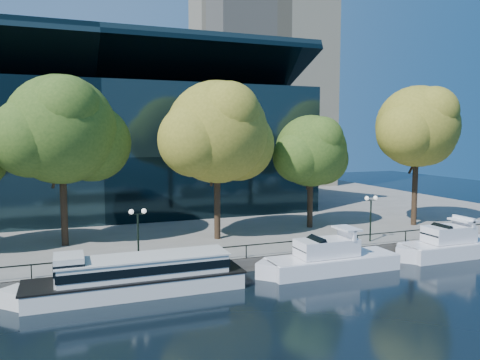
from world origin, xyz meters
name	(u,v)px	position (x,y,z in m)	size (l,w,h in m)	color
ground	(194,291)	(0.00, 0.00, 0.00)	(160.00, 160.00, 0.00)	black
promenade	(125,206)	(0.00, 36.38, 0.50)	(90.00, 67.08, 1.00)	slate
railing	(182,251)	(0.00, 3.25, 1.94)	(88.20, 0.08, 0.99)	black
convention_building	(96,149)	(-4.00, 31.79, 8.51)	(50.00, 24.57, 21.43)	black
office_tower	(259,15)	(28.00, 55.00, 33.02)	(22.50, 22.50, 65.90)	gray
tour_boat	(132,275)	(-3.90, 1.05, 1.24)	(15.39, 3.43, 2.92)	silver
cruiser_near	(327,259)	(10.57, 0.71, 1.02)	(11.38, 2.93, 3.30)	white
cruiser_far	(449,245)	(22.47, 0.83, 1.08)	(10.41, 2.88, 3.40)	white
tree_2	(64,132)	(-7.72, 12.36, 10.57)	(11.32, 9.28, 14.30)	black
tree_3	(219,134)	(5.16, 10.21, 10.38)	(11.32, 9.28, 14.10)	black
tree_4	(312,153)	(15.49, 11.89, 8.57)	(8.93, 7.32, 11.30)	black
tree_5	(419,128)	(26.26, 9.18, 10.98)	(10.36, 8.50, 14.31)	black
lamp_1	(138,223)	(-2.93, 4.50, 3.98)	(1.26, 0.36, 4.03)	black
lamp_2	(371,208)	(17.21, 4.50, 3.98)	(1.26, 0.36, 4.03)	black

